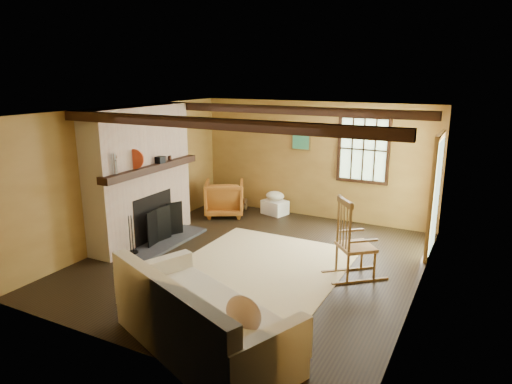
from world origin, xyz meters
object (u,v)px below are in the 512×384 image
Objects in this scene: rocking_chair at (353,244)px; sofa at (199,323)px; laundry_basket at (275,207)px; fireplace at (141,181)px; armchair at (224,198)px.

sofa is at bearing 119.73° from rocking_chair.
laundry_basket is (-2.34, 2.31, -0.36)m from rocking_chair.
fireplace is 2.15m from armchair.
sofa is 3.05× the size of armchair.
armchair is at bearing -149.22° from laundry_basket.
fireplace is at bearing 46.83° from armchair.
fireplace is 2.95× the size of armchair.
armchair reaches higher than laundry_basket.
fireplace reaches higher than sofa.
sofa is 4.94m from armchair.
armchair is (0.52, 1.95, -0.73)m from fireplace.
fireplace is 4.80× the size of laundry_basket.
sofa is at bearing -74.17° from laundry_basket.
fireplace is at bearing -120.08° from laundry_basket.
rocking_chair is at bearing 92.17° from sofa.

